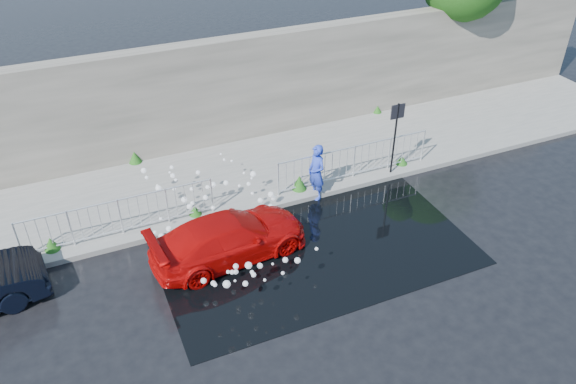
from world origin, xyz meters
name	(u,v)px	position (x,y,z in m)	size (l,w,h in m)	color
ground	(312,275)	(0.00, 0.00, 0.00)	(90.00, 90.00, 0.00)	black
pavement	(244,173)	(0.00, 5.00, 0.07)	(30.00, 4.00, 0.15)	slate
curb	(267,207)	(0.00, 3.00, 0.08)	(30.00, 0.25, 0.16)	slate
retaining_wall	(218,93)	(0.00, 7.20, 1.90)	(30.00, 0.60, 3.50)	#575349
puddle	(313,246)	(0.50, 1.00, 0.01)	(8.00, 5.00, 0.01)	black
sign_post	(396,128)	(4.20, 3.10, 1.72)	(0.45, 0.06, 2.50)	black
railing_left	(120,215)	(-4.00, 3.35, 0.74)	(5.05, 0.05, 1.10)	silver
railing_right	(354,160)	(3.00, 3.35, 0.74)	(5.05, 0.05, 1.10)	silver
weeds	(236,178)	(-0.42, 4.47, 0.33)	(12.17, 3.93, 0.46)	#155117
water_spray	(216,219)	(-1.70, 2.31, 0.66)	(3.57, 5.65, 1.05)	white
red_car	(229,237)	(-1.61, 1.51, 0.59)	(1.65, 4.06, 1.18)	#B60807
person	(316,172)	(1.56, 3.00, 0.87)	(0.63, 0.42, 1.74)	blue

